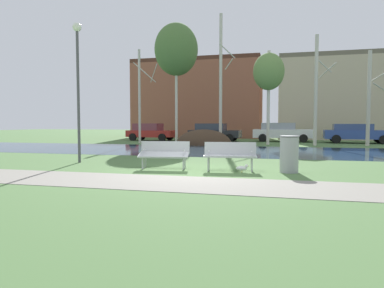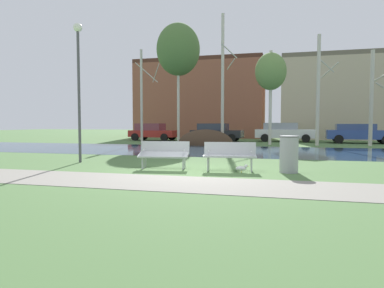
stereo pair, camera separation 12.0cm
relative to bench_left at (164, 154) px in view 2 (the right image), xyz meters
The scene contains 21 objects.
ground_plane 9.42m from the bench_left, 83.44° to the left, with size 120.00×120.00×0.00m, color #4C703D.
paved_path_strip 2.81m from the bench_left, 67.20° to the right, with size 60.00×2.17×0.01m, color gray.
river_band 7.87m from the bench_left, 82.13° to the left, with size 80.00×7.72×0.01m, color #284256.
soil_mound 13.06m from the bench_left, 96.48° to the left, with size 3.91×3.22×2.11m, color #423021.
bench_left is the anchor object (origin of this frame).
bench_right 2.13m from the bench_left, ahead, with size 1.66×0.76×0.87m.
trash_bin 3.88m from the bench_left, ahead, with size 0.56×0.56×1.09m.
seagull 2.57m from the bench_left, ahead, with size 0.39×0.15×0.24m.
streetlamp 4.74m from the bench_left, 166.77° to the left, with size 0.32×0.32×5.11m.
birch_far_left 15.02m from the bench_left, 115.51° to the left, with size 1.57×2.81×6.89m.
birch_left 16.41m from the bench_left, 105.11° to the left, with size 3.26×3.26×8.99m.
birch_center_left 14.49m from the bench_left, 91.72° to the left, with size 1.16×1.93×9.19m.
birch_center 14.76m from the bench_left, 78.10° to the left, with size 2.11×2.11×6.42m.
birch_center_right 15.15m from the bench_left, 66.17° to the left, with size 1.34×2.16×7.25m.
birch_right 17.02m from the bench_left, 56.42° to the left, with size 1.54×2.35×6.17m.
parked_van_nearest_red 18.78m from the bench_left, 112.29° to the left, with size 4.18×2.16×1.47m.
parked_sedan_second_dark 17.61m from the bench_left, 95.17° to the left, with size 4.31×2.16×1.47m.
parked_hatch_third_white 18.57m from the bench_left, 77.88° to the left, with size 4.77×2.32×1.52m.
parked_wagon_fourth_blue 19.51m from the bench_left, 61.75° to the left, with size 4.82×2.24×1.43m.
building_brick_low 26.96m from the bench_left, 100.46° to the left, with size 13.38×6.47×8.19m.
building_beige_block 27.73m from the bench_left, 67.26° to the left, with size 14.09×7.56×7.76m.
Camera 2 is at (2.56, -9.73, 1.44)m, focal length 32.01 mm.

